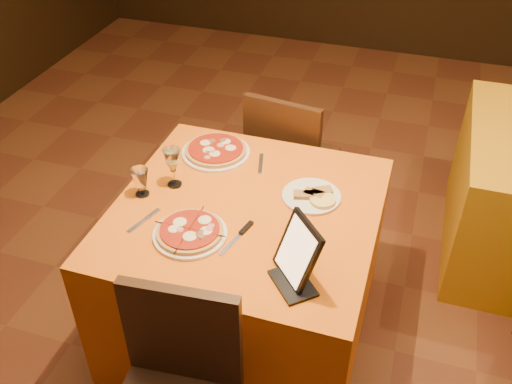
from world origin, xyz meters
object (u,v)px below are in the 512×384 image
(wine_glass, at_px, (173,167))
(pizza_near, at_px, (190,233))
(pizza_far, at_px, (216,151))
(water_glass, at_px, (141,182))
(tablet, at_px, (298,251))
(main_table, at_px, (247,271))
(chair_main_far, at_px, (294,159))

(wine_glass, bearing_deg, pizza_near, -55.86)
(pizza_far, xyz_separation_m, water_glass, (-0.19, -0.39, 0.05))
(wine_glass, xyz_separation_m, water_glass, (-0.10, -0.11, -0.03))
(wine_glass, relative_size, tablet, 0.78)
(pizza_near, distance_m, wine_glass, 0.36)
(main_table, distance_m, chair_main_far, 0.84)
(pizza_far, bearing_deg, water_glass, -115.76)
(main_table, bearing_deg, tablet, -46.44)
(chair_main_far, bearing_deg, wine_glass, 73.90)
(water_glass, height_order, tablet, tablet)
(main_table, relative_size, wine_glass, 5.79)
(pizza_near, height_order, water_glass, water_glass)
(pizza_near, xyz_separation_m, tablet, (0.46, -0.08, 0.10))
(pizza_near, distance_m, water_glass, 0.36)
(wine_glass, bearing_deg, water_glass, -134.50)
(wine_glass, bearing_deg, main_table, -9.12)
(main_table, relative_size, pizza_near, 3.71)
(pizza_far, height_order, wine_glass, wine_glass)
(pizza_far, distance_m, water_glass, 0.44)
(tablet, bearing_deg, pizza_far, 179.04)
(main_table, distance_m, water_glass, 0.64)
(pizza_near, bearing_deg, water_glass, 148.68)
(main_table, bearing_deg, chair_main_far, 90.00)
(main_table, height_order, chair_main_far, chair_main_far)
(pizza_near, relative_size, water_glass, 2.28)
(pizza_near, height_order, wine_glass, wine_glass)
(tablet, bearing_deg, pizza_near, -141.77)
(main_table, relative_size, chair_main_far, 1.21)
(pizza_near, height_order, tablet, tablet)
(chair_main_far, xyz_separation_m, tablet, (0.30, -1.15, 0.41))
(water_glass, bearing_deg, tablet, -19.27)
(pizza_far, height_order, water_glass, water_glass)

